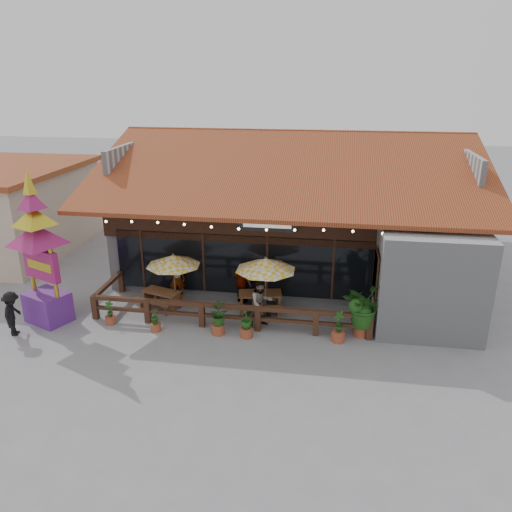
% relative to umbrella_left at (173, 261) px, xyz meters
% --- Properties ---
extents(ground, '(100.00, 100.00, 0.00)m').
position_rel_umbrella_left_xyz_m(ground, '(3.89, -0.86, -1.91)').
color(ground, gray).
rests_on(ground, ground).
extents(restaurant_building, '(15.50, 14.73, 6.09)m').
position_rel_umbrella_left_xyz_m(restaurant_building, '(4.15, 5.75, 0.30)').
color(restaurant_building, '#B1B1B6').
rests_on(restaurant_building, ground).
extents(patio_railing, '(10.00, 2.60, 0.92)m').
position_rel_umbrella_left_xyz_m(patio_railing, '(1.64, -1.12, -1.29)').
color(patio_railing, '#49291A').
rests_on(patio_railing, ground).
extents(umbrella_left, '(2.54, 2.54, 2.19)m').
position_rel_umbrella_left_xyz_m(umbrella_left, '(0.00, 0.00, 0.00)').
color(umbrella_left, brown).
rests_on(umbrella_left, ground).
extents(umbrella_right, '(2.91, 2.91, 2.36)m').
position_rel_umbrella_left_xyz_m(umbrella_right, '(3.50, -0.25, 0.15)').
color(umbrella_right, brown).
rests_on(umbrella_right, ground).
extents(picnic_table_left, '(1.69, 1.57, 0.67)m').
position_rel_umbrella_left_xyz_m(picnic_table_left, '(-0.53, -0.09, -1.45)').
color(picnic_table_left, brown).
rests_on(picnic_table_left, ground).
extents(picnic_table_right, '(1.82, 1.64, 0.77)m').
position_rel_umbrella_left_xyz_m(picnic_table_right, '(3.25, 0.13, -1.39)').
color(picnic_table_right, brown).
rests_on(picnic_table_right, ground).
extents(thai_sign_tower, '(2.87, 2.87, 5.92)m').
position_rel_umbrella_left_xyz_m(thai_sign_tower, '(-4.19, -1.78, 1.22)').
color(thai_sign_tower, '#5F2587').
rests_on(thai_sign_tower, ground).
extents(tropical_plant, '(1.71, 1.80, 1.98)m').
position_rel_umbrella_left_xyz_m(tropical_plant, '(6.92, -1.14, -0.78)').
color(tropical_plant, '#964329').
rests_on(tropical_plant, ground).
extents(diner_a, '(0.71, 0.56, 1.71)m').
position_rel_umbrella_left_xyz_m(diner_a, '(-0.14, 0.70, -1.05)').
color(diner_a, '#3B1E13').
rests_on(diner_a, ground).
extents(diner_b, '(1.10, 1.05, 1.78)m').
position_rel_umbrella_left_xyz_m(diner_b, '(3.44, -0.98, -1.02)').
color(diner_b, '#3B1E13').
rests_on(diner_b, ground).
extents(diner_c, '(1.01, 0.81, 1.61)m').
position_rel_umbrella_left_xyz_m(diner_c, '(2.43, 0.83, -1.11)').
color(diner_c, '#3B1E13').
rests_on(diner_c, ground).
extents(pedestrian, '(0.82, 1.13, 1.58)m').
position_rel_umbrella_left_xyz_m(pedestrian, '(-4.80, -2.89, -1.12)').
color(pedestrian, black).
rests_on(pedestrian, ground).
extents(planter_a, '(0.37, 0.37, 0.90)m').
position_rel_umbrella_left_xyz_m(planter_a, '(-1.90, -1.68, -1.53)').
color(planter_a, '#964329').
rests_on(planter_a, ground).
extents(planter_b, '(0.35, 0.38, 0.85)m').
position_rel_umbrella_left_xyz_m(planter_b, '(-0.12, -1.92, -1.52)').
color(planter_b, '#964329').
rests_on(planter_b, ground).
extents(planter_c, '(0.87, 0.86, 1.09)m').
position_rel_umbrella_left_xyz_m(planter_c, '(2.07, -1.79, -1.29)').
color(planter_c, '#964329').
rests_on(planter_c, ground).
extents(planter_d, '(0.55, 0.55, 1.04)m').
position_rel_umbrella_left_xyz_m(planter_d, '(3.07, -1.86, -1.41)').
color(planter_d, '#964329').
rests_on(planter_d, ground).
extents(planter_e, '(0.45, 0.47, 1.10)m').
position_rel_umbrella_left_xyz_m(planter_e, '(6.15, -1.67, -1.45)').
color(planter_e, '#964329').
rests_on(planter_e, ground).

